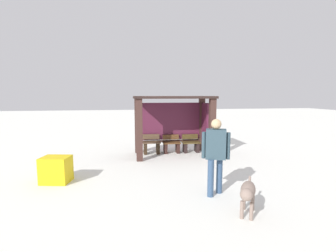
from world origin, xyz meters
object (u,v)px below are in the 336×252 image
Objects in this scene: person_walking at (216,151)px; grit_bin at (56,170)px; dog at (248,192)px; bench_center_inside at (171,146)px; bench_right_inside at (191,145)px; bus_shelter at (175,115)px; bench_left_inside at (152,146)px.

person_walking is 2.51× the size of grit_bin.
grit_bin is at bearing 158.85° from person_walking.
dog is at bearing -77.33° from person_walking.
dog is 4.81m from grit_bin.
grit_bin is (-3.60, -2.80, 0.05)m from bench_center_inside.
bench_center_inside reaches higher than bench_right_inside.
bus_shelter reaches higher than bench_right_inside.
bench_center_inside is at bearing 93.01° from person_walking.
dog is at bearing -85.84° from bus_shelter.
bench_center_inside is at bearing 179.94° from bench_right_inside.
bench_right_inside reaches higher than dog.
person_walking reaches higher than grit_bin.
grit_bin is at bearing -147.44° from bench_right_inside.
grit_bin is (-3.69, -2.62, -1.17)m from bus_shelter.
bench_left_inside is at bearing -179.90° from bench_center_inside.
dog is 1.24× the size of grit_bin.
bench_right_inside is at bearing 32.56° from grit_bin.
bench_center_inside is 0.40× the size of person_walking.
bus_shelter is at bearing 94.16° from dog.
bench_left_inside is 3.96m from grit_bin.
bench_center_inside is 5.39m from dog.
bench_right_inside is at bearing 82.46° from person_walking.
bench_left_inside is at bearing 168.40° from bus_shelter.
bench_center_inside is 1.01× the size of bench_right_inside.
bench_center_inside reaches higher than dog.
bench_left_inside is 1.07× the size of grit_bin.
bench_center_inside is 4.35m from person_walking.
bus_shelter is 1.68× the size of person_walking.
bench_right_inside is 0.40× the size of person_walking.
bench_left_inside is 1.58m from bench_right_inside.
bench_right_inside is 0.82× the size of dog.
bench_left_inside is 1.06× the size of bench_right_inside.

